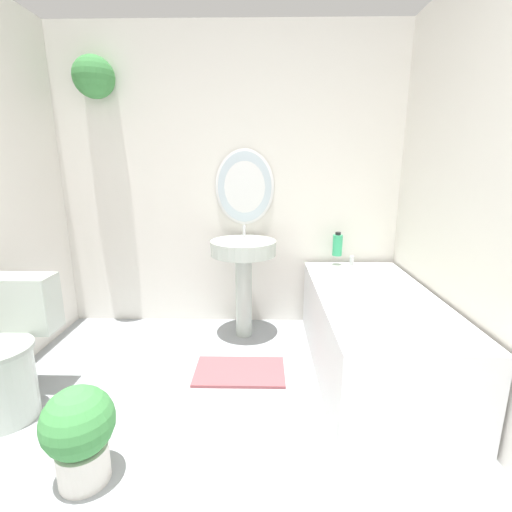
{
  "coord_description": "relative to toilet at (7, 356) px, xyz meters",
  "views": [
    {
      "loc": [
        0.28,
        -0.34,
        1.35
      ],
      "look_at": [
        0.24,
        1.69,
        0.85
      ],
      "focal_mm": 26.0,
      "sensor_mm": 36.0,
      "label": 1
    }
  ],
  "objects": [
    {
      "name": "toilet",
      "position": [
        0.0,
        0.0,
        0.0
      ],
      "size": [
        0.39,
        0.54,
        0.73
      ],
      "color": "#B2BCB2",
      "rests_on": "ground_plane"
    },
    {
      "name": "potted_plant",
      "position": [
        0.63,
        -0.48,
        -0.08
      ],
      "size": [
        0.3,
        0.3,
        0.45
      ],
      "color": "silver",
      "rests_on": "ground_plane"
    },
    {
      "name": "bath_mat",
      "position": [
        1.25,
        0.39,
        -0.32
      ],
      "size": [
        0.59,
        0.36,
        0.02
      ],
      "color": "#934C51",
      "rests_on": "ground_plane"
    },
    {
      "name": "wall_back",
      "position": [
        1.07,
        1.27,
        0.93
      ],
      "size": [
        2.88,
        0.31,
        2.4
      ],
      "color": "silver",
      "rests_on": "ground_plane"
    },
    {
      "name": "pedestal_sink",
      "position": [
        1.25,
        0.96,
        0.29
      ],
      "size": [
        0.5,
        0.5,
        0.88
      ],
      "color": "#B2BCB2",
      "rests_on": "ground_plane"
    },
    {
      "name": "shampoo_bottle",
      "position": [
        2.01,
        1.13,
        0.39
      ],
      "size": [
        0.08,
        0.08,
        0.19
      ],
      "color": "#38B275",
      "rests_on": "bathtub"
    },
    {
      "name": "bathtub",
      "position": [
        2.12,
        0.42,
        -0.04
      ],
      "size": [
        0.73,
        1.56,
        0.63
      ],
      "color": "silver",
      "rests_on": "ground_plane"
    }
  ]
}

